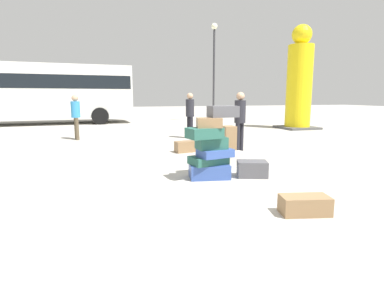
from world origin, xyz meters
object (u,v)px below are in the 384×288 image
(person_tourist_with_camera, at_px, (76,113))
(lamp_post, at_px, (214,58))
(person_passerby_in_red, at_px, (240,116))
(suitcase_tower, at_px, (211,149))
(suitcase_charcoal_foreground_far, at_px, (252,169))
(yellow_dummy_statue, at_px, (299,83))
(parked_bus, at_px, (33,90))
(suitcase_brown_behind_tower, at_px, (229,143))
(suitcase_brown_upright_blue, at_px, (305,205))
(suitcase_cream_right_side, at_px, (232,160))
(person_bearded_onlooker, at_px, (190,112))
(suitcase_brown_white_trunk, at_px, (188,146))

(person_tourist_with_camera, xyz_separation_m, lamp_post, (7.24, 5.84, 2.81))
(person_passerby_in_red, bearing_deg, suitcase_tower, 17.97)
(suitcase_charcoal_foreground_far, xyz_separation_m, yellow_dummy_statue, (6.06, 7.11, 1.94))
(suitcase_charcoal_foreground_far, distance_m, parked_bus, 14.48)
(suitcase_brown_behind_tower, relative_size, parked_bus, 0.08)
(lamp_post, bearing_deg, suitcase_brown_upright_blue, -105.85)
(suitcase_brown_behind_tower, height_order, yellow_dummy_statue, yellow_dummy_statue)
(suitcase_cream_right_side, height_order, person_tourist_with_camera, person_tourist_with_camera)
(yellow_dummy_statue, relative_size, lamp_post, 0.83)
(suitcase_brown_upright_blue, distance_m, person_tourist_with_camera, 8.68)
(suitcase_brown_upright_blue, relative_size, lamp_post, 0.11)
(suitcase_brown_behind_tower, distance_m, lamp_post, 11.48)
(suitcase_tower, relative_size, parked_bus, 0.13)
(suitcase_cream_right_side, height_order, lamp_post, lamp_post)
(person_bearded_onlooker, bearing_deg, suitcase_tower, -22.27)
(person_tourist_with_camera, bearing_deg, suitcase_brown_white_trunk, 29.58)
(suitcase_cream_right_side, bearing_deg, person_bearded_onlooker, 69.31)
(suitcase_tower, distance_m, yellow_dummy_statue, 9.90)
(suitcase_brown_behind_tower, xyz_separation_m, person_bearded_onlooker, (0.14, 3.80, 0.56))
(suitcase_brown_white_trunk, height_order, suitcase_brown_upright_blue, suitcase_brown_white_trunk)
(suitcase_brown_white_trunk, bearing_deg, person_passerby_in_red, -22.62)
(suitcase_brown_white_trunk, distance_m, person_tourist_with_camera, 4.62)
(suitcase_charcoal_foreground_far, bearing_deg, lamp_post, 91.72)
(suitcase_brown_behind_tower, distance_m, parked_bus, 13.16)
(suitcase_cream_right_side, bearing_deg, suitcase_charcoal_foreground_far, -104.47)
(person_bearded_onlooker, bearing_deg, suitcase_charcoal_foreground_far, -13.86)
(suitcase_tower, xyz_separation_m, suitcase_brown_behind_tower, (0.98, 1.45, -0.15))
(suitcase_cream_right_side, bearing_deg, parked_bus, 100.79)
(parked_bus, bearing_deg, suitcase_brown_behind_tower, -64.43)
(person_bearded_onlooker, bearing_deg, lamp_post, 142.78)
(suitcase_brown_behind_tower, relative_size, suitcase_charcoal_foreground_far, 1.47)
(suitcase_brown_behind_tower, distance_m, person_passerby_in_red, 1.28)
(person_tourist_with_camera, xyz_separation_m, yellow_dummy_statue, (9.59, 0.96, 1.17))
(suitcase_charcoal_foreground_far, xyz_separation_m, person_bearded_onlooker, (0.34, 5.37, 0.81))
(suitcase_brown_white_trunk, bearing_deg, person_tourist_with_camera, 123.03)
(suitcase_brown_behind_tower, relative_size, person_bearded_onlooker, 0.50)
(suitcase_charcoal_foreground_far, distance_m, person_passerby_in_red, 2.76)
(suitcase_brown_white_trunk, xyz_separation_m, person_bearded_onlooker, (0.80, 2.58, 0.81))
(suitcase_brown_white_trunk, relative_size, person_bearded_onlooker, 0.44)
(suitcase_cream_right_side, relative_size, lamp_post, 0.12)
(suitcase_cream_right_side, xyz_separation_m, person_bearded_onlooker, (0.36, 4.52, 0.81))
(suitcase_tower, bearing_deg, yellow_dummy_statue, 45.64)
(suitcase_brown_white_trunk, relative_size, suitcase_charcoal_foreground_far, 1.31)
(suitcase_charcoal_foreground_far, relative_size, parked_bus, 0.05)
(parked_bus, relative_size, lamp_post, 1.83)
(suitcase_brown_behind_tower, xyz_separation_m, person_tourist_with_camera, (-3.74, 4.58, 0.52))
(suitcase_cream_right_side, height_order, suitcase_brown_white_trunk, suitcase_cream_right_side)
(person_bearded_onlooker, relative_size, lamp_post, 0.29)
(suitcase_brown_white_trunk, xyz_separation_m, person_tourist_with_camera, (-3.08, 3.35, 0.77))
(suitcase_brown_upright_blue, height_order, person_passerby_in_red, person_passerby_in_red)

